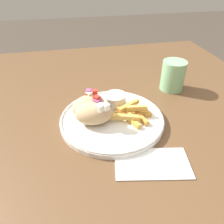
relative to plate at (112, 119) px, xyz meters
name	(u,v)px	position (x,y,z in m)	size (l,w,h in m)	color
table	(103,137)	(-0.02, 0.03, -0.09)	(1.22, 1.22, 0.77)	brown
napkin	(152,163)	(0.06, -0.17, -0.01)	(0.18, 0.12, 0.00)	white
plate	(112,119)	(0.00, 0.00, 0.00)	(0.29, 0.29, 0.02)	white
pita_sandwich_near	(94,113)	(-0.05, -0.01, 0.04)	(0.11, 0.08, 0.07)	tan
pita_sandwich_far	(89,105)	(-0.06, 0.04, 0.03)	(0.12, 0.11, 0.06)	tan
fries_pile	(132,113)	(0.06, 0.00, 0.02)	(0.13, 0.12, 0.03)	gold
sauce_ramekin	(115,99)	(0.02, 0.06, 0.03)	(0.07, 0.07, 0.04)	white
water_glass	(173,77)	(0.25, 0.15, 0.04)	(0.08, 0.08, 0.10)	#8CCC93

